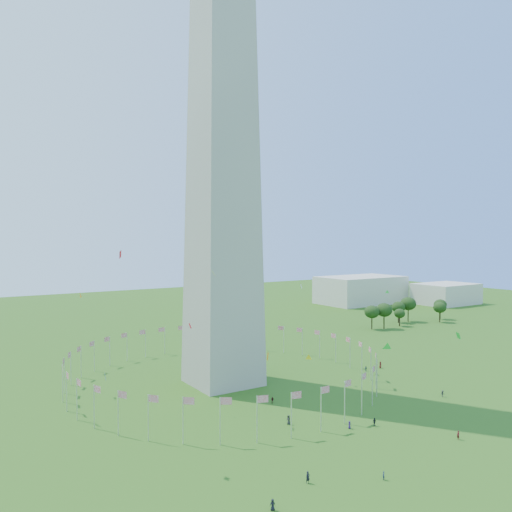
# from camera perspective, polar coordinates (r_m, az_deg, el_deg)

# --- Properties ---
(ground) EXTENTS (600.00, 600.00, 0.00)m
(ground) POSITION_cam_1_polar(r_m,az_deg,el_deg) (99.59, 11.41, -20.85)
(ground) COLOR #255012
(ground) RESTS_ON ground
(washington_monument) EXTENTS (16.80, 16.80, 169.00)m
(washington_monument) POSITION_cam_1_polar(r_m,az_deg,el_deg) (139.92, -3.86, 21.14)
(washington_monument) COLOR #AFA99B
(washington_monument) RESTS_ON ground
(flag_ring) EXTENTS (80.24, 80.24, 9.00)m
(flag_ring) POSITION_cam_1_polar(r_m,az_deg,el_deg) (136.51, -3.78, -12.47)
(flag_ring) COLOR silver
(flag_ring) RESTS_ON ground
(gov_building_east_a) EXTENTS (50.00, 30.00, 16.00)m
(gov_building_east_a) POSITION_cam_1_polar(r_m,az_deg,el_deg) (305.47, 11.87, -3.79)
(gov_building_east_a) COLOR beige
(gov_building_east_a) RESTS_ON ground
(gov_building_east_b) EXTENTS (35.00, 25.00, 12.00)m
(gov_building_east_b) POSITION_cam_1_polar(r_m,az_deg,el_deg) (316.48, 20.89, -4.05)
(gov_building_east_b) COLOR beige
(gov_building_east_b) RESTS_ON ground
(crowd) EXTENTS (95.18, 73.02, 1.97)m
(crowd) POSITION_cam_1_polar(r_m,az_deg,el_deg) (108.02, 16.86, -18.55)
(crowd) COLOR black
(crowd) RESTS_ON ground
(kites_aloft) EXTENTS (103.84, 71.96, 32.68)m
(kites_aloft) POSITION_cam_1_polar(r_m,az_deg,el_deg) (120.71, 4.94, -8.22)
(kites_aloft) COLOR green
(kites_aloft) RESTS_ON ground
(tree_line_east) EXTENTS (53.36, 15.59, 11.22)m
(tree_line_east) POSITION_cam_1_polar(r_m,az_deg,el_deg) (235.65, 16.64, -6.28)
(tree_line_east) COLOR #244617
(tree_line_east) RESTS_ON ground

